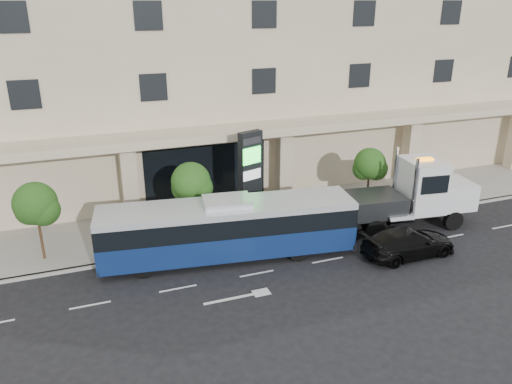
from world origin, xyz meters
The scene contains 11 objects.
ground centered at (0.00, 0.00, 0.00)m, with size 120.00×120.00×0.00m, color black.
sidewalk centered at (0.00, 5.00, 0.07)m, with size 120.00×6.00×0.15m, color gray.
curb centered at (0.00, 2.00, 0.07)m, with size 120.00×0.30×0.15m, color gray.
convention_center centered at (0.00, 15.42, 9.97)m, with size 60.00×17.60×20.00m.
tree_left centered at (-9.97, 3.59, 3.11)m, with size 2.27×2.20×4.22m.
tree_mid centered at (-1.97, 3.59, 3.26)m, with size 2.28×2.20×4.38m.
tree_right centered at (9.53, 3.59, 3.04)m, with size 2.10×2.00×4.04m.
city_bus centered at (-0.82, 0.67, 1.71)m, with size 13.54×4.59×3.37m.
tow_truck centered at (10.32, 0.72, 1.91)m, with size 10.28×3.58×4.65m.
black_sedan centered at (8.27, -2.50, 0.76)m, with size 2.12×5.22×1.52m, color black.
signage_pylon centered at (1.58, 3.82, 3.08)m, with size 1.52×0.96×5.76m.
Camera 1 is at (-7.61, -21.97, 12.85)m, focal length 35.00 mm.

